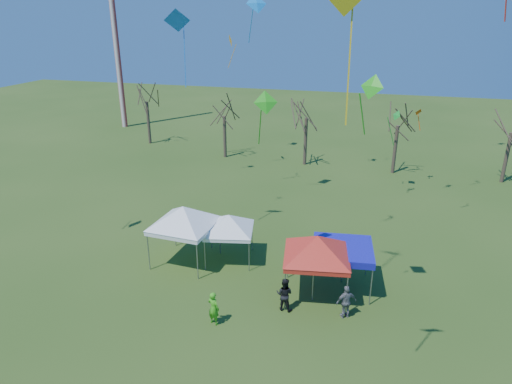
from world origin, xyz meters
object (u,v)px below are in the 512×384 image
at_px(radio_mast, 114,26).
at_px(tree_2, 307,101).
at_px(tent_white_mid, 229,218).
at_px(person_green, 214,308).
at_px(tree_0, 145,86).
at_px(tree_1, 224,101).
at_px(tent_blue, 343,250).
at_px(person_dark, 284,294).
at_px(tent_red, 317,240).
at_px(tent_white_west, 183,210).
at_px(person_grey, 346,302).
at_px(tree_3, 400,108).

height_order(radio_mast, tree_2, radio_mast).
height_order(tent_white_mid, person_green, tent_white_mid).
bearing_deg(tree_0, tree_1, -15.18).
relative_size(tent_blue, person_dark, 1.95).
bearing_deg(tent_red, person_dark, -127.25).
bearing_deg(tent_white_west, tent_white_mid, 20.70).
bearing_deg(tent_red, tree_1, 119.70).
height_order(tree_0, person_grey, tree_0).
bearing_deg(tree_2, tree_3, -2.27).
relative_size(tent_white_mid, person_dark, 2.13).
bearing_deg(tree_3, tent_white_west, -120.59).
bearing_deg(tree_0, tent_red, -47.71).
xyz_separation_m(tent_white_west, person_green, (3.69, -5.12, -2.49)).
bearing_deg(tree_0, person_green, -57.24).
distance_m(radio_mast, tent_red, 44.63).
distance_m(tree_0, person_dark, 34.85).
height_order(tree_2, person_green, tree_2).
xyz_separation_m(tree_0, tree_2, (18.48, -3.01, -0.20)).
bearing_deg(tree_0, tent_blue, -44.89).
height_order(radio_mast, tree_0, radio_mast).
height_order(tree_0, tree_3, tree_0).
distance_m(tree_0, tree_2, 18.72).
bearing_deg(person_grey, radio_mast, -76.33).
distance_m(tree_1, tent_white_west, 21.63).
height_order(tent_blue, person_grey, tent_blue).
bearing_deg(person_grey, tree_1, -88.73).
bearing_deg(tent_blue, person_dark, -131.78).
distance_m(tree_3, tent_blue, 21.19).
bearing_deg(radio_mast, person_green, -54.05).
bearing_deg(tent_white_west, radio_mast, 125.98).
height_order(tent_red, tent_blue, tent_red).
xyz_separation_m(tent_white_west, person_dark, (6.71, -3.12, -2.47)).
xyz_separation_m(tree_2, tent_blue, (5.60, -20.98, -4.03)).
relative_size(tree_2, tent_white_west, 1.74).
xyz_separation_m(tree_0, tent_white_west, (14.85, -23.69, -3.13)).
xyz_separation_m(tree_1, tent_red, (12.76, -22.38, -2.53)).
distance_m(tent_white_west, person_grey, 10.47).
height_order(tree_2, tree_3, tree_2).
distance_m(tree_0, tent_red, 34.10).
relative_size(tent_white_mid, tent_red, 0.84).
bearing_deg(tent_white_mid, person_dark, -43.53).
xyz_separation_m(tent_white_mid, tent_red, (5.54, -2.35, 0.50)).
distance_m(tree_2, person_grey, 24.99).
bearing_deg(person_dark, tree_1, -58.92).
relative_size(tree_1, tree_3, 0.95).
bearing_deg(person_green, tree_2, -68.96).
xyz_separation_m(tent_red, person_grey, (1.75, -1.51, -2.37)).
height_order(tent_white_west, tent_blue, tent_white_west).
relative_size(tree_0, tent_white_west, 1.79).
bearing_deg(person_grey, tent_blue, -108.97).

